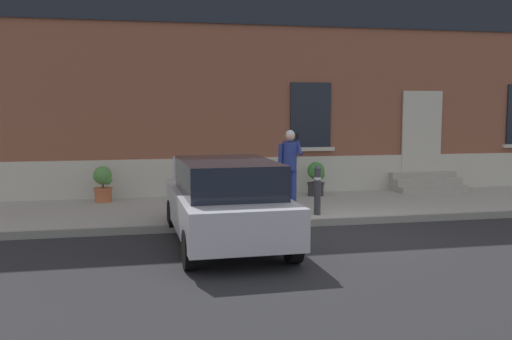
{
  "coord_description": "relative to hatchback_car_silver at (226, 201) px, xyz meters",
  "views": [
    {
      "loc": [
        -3.5,
        -10.04,
        2.39
      ],
      "look_at": [
        -1.04,
        1.6,
        1.1
      ],
      "focal_mm": 40.35,
      "sensor_mm": 36.0,
      "label": 1
    }
  ],
  "objects": [
    {
      "name": "building_facade",
      "position": [
        1.98,
        5.58,
        2.94
      ],
      "size": [
        24.0,
        1.52,
        7.5
      ],
      "color": "brown",
      "rests_on": "ground"
    },
    {
      "name": "curb_edge",
      "position": [
        1.97,
        1.24,
        -0.71
      ],
      "size": [
        24.0,
        0.12,
        0.15
      ],
      "primitive_type": "cube",
      "color": "gray",
      "rests_on": "ground"
    },
    {
      "name": "planter_terracotta",
      "position": [
        -2.29,
        4.29,
        -0.18
      ],
      "size": [
        0.44,
        0.44,
        0.86
      ],
      "color": "#B25B38",
      "rests_on": "sidewalk"
    },
    {
      "name": "sidewalk",
      "position": [
        1.97,
        3.1,
        -0.71
      ],
      "size": [
        24.0,
        3.6,
        0.15
      ],
      "primitive_type": "cube",
      "color": "#99968E",
      "rests_on": "ground"
    },
    {
      "name": "hatchback_car_silver",
      "position": [
        0.0,
        0.0,
        0.0
      ],
      "size": [
        1.87,
        4.1,
        1.5
      ],
      "color": "#B7B7BF",
      "rests_on": "ground"
    },
    {
      "name": "planter_charcoal",
      "position": [
        3.0,
        4.22,
        -0.18
      ],
      "size": [
        0.44,
        0.44,
        0.86
      ],
      "color": "#2D2D30",
      "rests_on": "sidewalk"
    },
    {
      "name": "bollard_near_person",
      "position": [
        2.2,
        1.65,
        -0.08
      ],
      "size": [
        0.15,
        0.15,
        1.04
      ],
      "color": "#333338",
      "rests_on": "sidewalk"
    },
    {
      "name": "planter_cream",
      "position": [
        0.36,
        4.28,
        -0.18
      ],
      "size": [
        0.44,
        0.44,
        0.86
      ],
      "color": "beige",
      "rests_on": "sidewalk"
    },
    {
      "name": "person_on_phone",
      "position": [
        1.86,
        2.68,
        0.36
      ],
      "size": [
        0.51,
        0.48,
        1.75
      ],
      "rotation": [
        0.0,
        0.0,
        -0.29
      ],
      "color": "navy",
      "rests_on": "sidewalk"
    },
    {
      "name": "entrance_stoop",
      "position": [
        6.24,
        4.52,
        -0.45
      ],
      "size": [
        1.9,
        0.96,
        0.48
      ],
      "color": "#9E998E",
      "rests_on": "sidewalk"
    },
    {
      "name": "ground_plane",
      "position": [
        1.97,
        0.3,
        -0.79
      ],
      "size": [
        80.0,
        80.0,
        0.0
      ],
      "primitive_type": "plane",
      "color": "#232326"
    }
  ]
}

